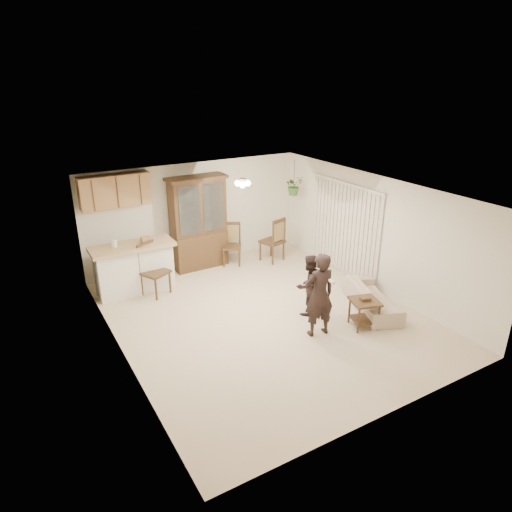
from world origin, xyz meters
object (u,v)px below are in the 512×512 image
chair_bar (156,280)px  chair_hutch_left (232,253)px  adult (320,290)px  chair_hutch_right (272,248)px  sofa (373,292)px  side_table (364,313)px  china_hutch (198,223)px  child (309,283)px

chair_bar → chair_hutch_left: 2.27m
adult → chair_hutch_right: bearing=-101.3°
sofa → side_table: bearing=145.9°
sofa → side_table: size_ratio=3.02×
adult → china_hutch: size_ratio=0.81×
adult → side_table: (0.90, -0.23, -0.62)m
adult → chair_hutch_right: size_ratio=1.58×
child → sofa: bearing=151.0°
chair_hutch_left → chair_hutch_right: 1.03m
sofa → chair_hutch_left: (-1.38, 3.49, -0.07)m
child → chair_hutch_left: bearing=-94.7°
sofa → chair_hutch_left: chair_hutch_left is taller
chair_hutch_left → chair_bar: bearing=-134.3°
side_table → chair_hutch_right: 3.64m
china_hutch → child: bearing=-76.3°
china_hutch → chair_bar: (-1.44, -0.93, -0.78)m
china_hutch → chair_bar: size_ratio=1.95×
adult → chair_bar: bearing=-49.1°
child → china_hutch: 3.42m
china_hutch → side_table: 4.54m
adult → side_table: adult is taller
child → china_hutch: (-0.87, 3.28, 0.43)m
chair_bar → adult: bearing=-83.0°
chair_hutch_left → adult: bearing=-63.4°
chair_bar → chair_hutch_right: (3.17, 0.35, -0.00)m
china_hutch → chair_bar: bearing=-148.3°
child → side_table: (0.61, -0.93, -0.39)m
sofa → chair_hutch_right: chair_hutch_right is taller
child → chair_bar: (-2.31, 2.34, -0.35)m
side_table → sofa: bearing=34.6°
china_hutch → chair_hutch_left: (0.74, -0.28, -0.81)m
chair_bar → chair_hutch_right: bearing=-20.2°
sofa → child: bearing=89.6°
side_table → chair_hutch_right: (0.25, 3.63, 0.04)m
sofa → child: (-1.24, 0.49, 0.31)m
china_hutch → adult: bearing=-83.0°
child → chair_hutch_right: bearing=-114.9°
sofa → chair_bar: size_ratio=1.63×
chair_hutch_left → chair_hutch_right: bearing=12.1°
sofa → adult: 1.64m
sofa → chair_hutch_right: 3.21m
sofa → chair_bar: (-3.55, 2.84, -0.04)m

